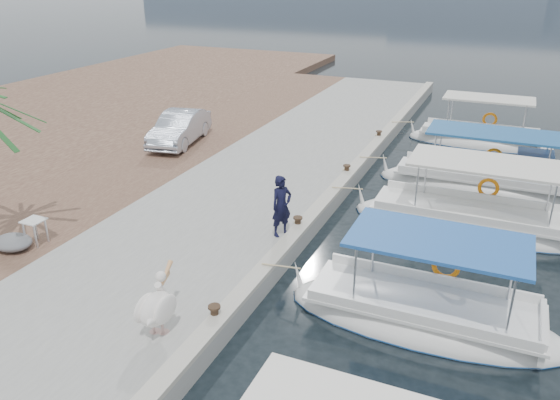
# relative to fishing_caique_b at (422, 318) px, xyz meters

# --- Properties ---
(ground) EXTENTS (400.00, 400.00, 0.00)m
(ground) POSITION_rel_fishing_caique_b_xyz_m (-3.81, 1.14, -0.12)
(ground) COLOR black
(ground) RESTS_ON ground
(concrete_quay) EXTENTS (6.00, 40.00, 0.50)m
(concrete_quay) POSITION_rel_fishing_caique_b_xyz_m (-6.81, 6.14, 0.13)
(concrete_quay) COLOR gray
(concrete_quay) RESTS_ON ground
(quay_curb) EXTENTS (0.44, 40.00, 0.12)m
(quay_curb) POSITION_rel_fishing_caique_b_xyz_m (-4.03, 6.14, 0.44)
(quay_curb) COLOR #A8A495
(quay_curb) RESTS_ON concrete_quay
(cobblestone_strip) EXTENTS (4.00, 40.00, 0.50)m
(cobblestone_strip) POSITION_rel_fishing_caique_b_xyz_m (-11.81, 6.14, 0.13)
(cobblestone_strip) COLOR brown
(cobblestone_strip) RESTS_ON ground
(fishing_caique_b) EXTENTS (6.44, 2.30, 2.83)m
(fishing_caique_b) POSITION_rel_fishing_caique_b_xyz_m (0.00, 0.00, 0.00)
(fishing_caique_b) COLOR white
(fishing_caique_b) RESTS_ON ground
(fishing_caique_c) EXTENTS (7.61, 2.39, 2.83)m
(fishing_caique_c) POSITION_rel_fishing_caique_b_xyz_m (0.58, 5.73, -0.00)
(fishing_caique_c) COLOR white
(fishing_caique_c) RESTS_ON ground
(fishing_caique_d) EXTENTS (7.52, 2.20, 2.83)m
(fishing_caique_d) POSITION_rel_fishing_caique_b_xyz_m (0.65, 9.26, 0.06)
(fishing_caique_d) COLOR white
(fishing_caique_d) RESTS_ON ground
(fishing_caique_e) EXTENTS (6.49, 2.05, 2.83)m
(fishing_caique_e) POSITION_rel_fishing_caique_b_xyz_m (0.02, 15.06, 0.00)
(fishing_caique_e) COLOR white
(fishing_caique_e) RESTS_ON ground
(mooring_bollards) EXTENTS (0.28, 20.28, 0.33)m
(mooring_bollards) POSITION_rel_fishing_caique_b_xyz_m (-4.16, 2.64, 0.57)
(mooring_bollards) COLOR black
(mooring_bollards) RESTS_ON concrete_quay
(pelican) EXTENTS (0.78, 1.61, 1.25)m
(pelican) POSITION_rel_fishing_caique_b_xyz_m (-5.01, -3.26, 1.02)
(pelican) COLOR tan
(pelican) RESTS_ON concrete_quay
(fisherman) EXTENTS (0.71, 0.79, 1.81)m
(fisherman) POSITION_rel_fishing_caique_b_xyz_m (-4.41, 1.98, 1.28)
(fisherman) COLOR black
(fisherman) RESTS_ON concrete_quay
(parked_car) EXTENTS (2.19, 4.38, 1.38)m
(parked_car) POSITION_rel_fishing_caique_b_xyz_m (-11.99, 8.42, 1.06)
(parked_car) COLOR #B2BCCB
(parked_car) RESTS_ON cobblestone_strip
(tarp_bundle) EXTENTS (1.10, 0.90, 0.40)m
(tarp_bundle) POSITION_rel_fishing_caique_b_xyz_m (-10.85, -1.72, 0.58)
(tarp_bundle) COLOR slate
(tarp_bundle) RESTS_ON cobblestone_strip
(folding_table) EXTENTS (0.55, 0.55, 0.73)m
(folding_table) POSITION_rel_fishing_caique_b_xyz_m (-10.49, -1.23, 0.90)
(folding_table) COLOR silver
(folding_table) RESTS_ON cobblestone_strip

